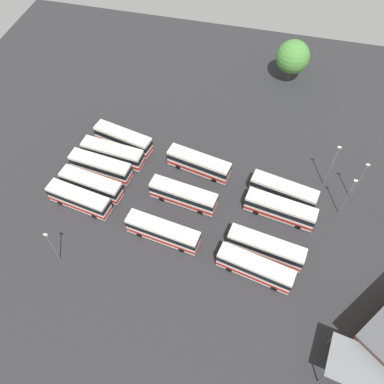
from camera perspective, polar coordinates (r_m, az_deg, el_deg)
ground_plane at (r=66.47m, az=-1.40°, el=-1.46°), size 108.77×108.77×0.00m
bus_row0_slot0 at (r=67.17m, az=13.07°, el=0.15°), size 11.34×4.70×3.61m
bus_row0_slot1 at (r=64.92m, az=12.62°, el=-2.44°), size 11.64×4.35×3.61m
bus_row0_slot3 at (r=60.84m, az=10.61°, el=-7.86°), size 11.91×4.35×3.61m
bus_row0_slot4 at (r=59.04m, az=9.10°, el=-10.75°), size 11.58×4.72×3.61m
bus_row1_slot0 at (r=69.11m, az=0.99°, el=4.12°), size 11.57×4.76×3.61m
bus_row1_slot2 at (r=64.95m, az=-1.27°, el=-0.45°), size 11.52×4.14×3.61m
bus_row1_slot4 at (r=61.32m, az=-4.23°, el=-5.72°), size 11.93×4.19×3.61m
bus_row2_slot0 at (r=74.19m, az=-9.90°, el=7.59°), size 11.33×4.92×3.61m
bus_row2_slot1 at (r=72.10m, az=-11.38°, el=5.52°), size 11.42×3.65×3.61m
bus_row2_slot2 at (r=70.53m, az=-13.07°, el=3.64°), size 11.19×3.82×3.61m
bus_row2_slot3 at (r=68.41m, az=-14.34°, el=1.11°), size 10.98×4.12×3.61m
bus_row2_slot4 at (r=67.07m, az=-16.01°, el=-0.99°), size 10.98×4.27×3.61m
maintenance_shelter at (r=55.76m, az=23.66°, el=-22.31°), size 9.51×6.97×4.26m
lamp_post_mid_lot at (r=68.57m, az=19.53°, el=3.72°), size 0.56×0.28×9.52m
lamp_post_by_building at (r=60.82m, az=-19.54°, el=-7.35°), size 0.56×0.28×7.50m
lamp_post_near_entrance at (r=65.85m, az=21.54°, el=-0.53°), size 0.56×0.28×8.80m
lamp_post_far_corner at (r=68.62m, az=23.02°, el=1.58°), size 0.56×0.28×8.72m
tree_northwest at (r=87.91m, az=14.36°, el=18.39°), size 6.85×6.85×9.13m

